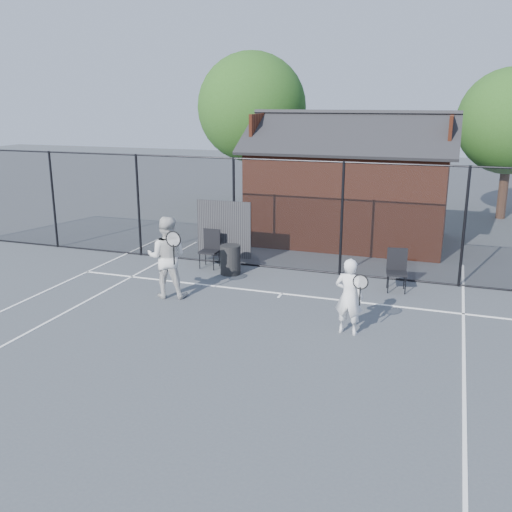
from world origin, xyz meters
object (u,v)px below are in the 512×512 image
(clubhouse, at_px, (350,192))
(chair_right, at_px, (397,271))
(chair_left, at_px, (209,250))
(player_front, at_px, (349,296))
(waste_bin, at_px, (230,260))
(player_back, at_px, (167,257))

(clubhouse, height_order, chair_right, clubhouse)
(chair_right, bearing_deg, chair_left, 166.58)
(player_front, xyz_separation_m, waste_bin, (-3.68, 2.96, -0.38))
(player_back, height_order, chair_right, player_back)
(clubhouse, distance_m, chair_right, 5.43)
(clubhouse, distance_m, chair_left, 5.57)
(player_back, bearing_deg, player_front, -10.38)
(waste_bin, bearing_deg, player_front, -38.81)
(chair_left, height_order, chair_right, chair_left)
(chair_left, bearing_deg, player_back, -89.68)
(waste_bin, bearing_deg, chair_left, 154.88)
(chair_left, relative_size, waste_bin, 1.31)
(player_front, bearing_deg, player_back, 169.62)
(clubhouse, height_order, player_front, clubhouse)
(player_back, bearing_deg, clubhouse, 67.06)
(chair_left, bearing_deg, player_front, -37.40)
(clubhouse, relative_size, chair_left, 6.33)
(player_back, height_order, waste_bin, player_back)
(clubhouse, bearing_deg, player_back, -112.94)
(player_front, relative_size, waste_bin, 1.96)
(player_back, relative_size, chair_right, 1.91)
(player_front, xyz_separation_m, player_back, (-4.40, 0.81, 0.19))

